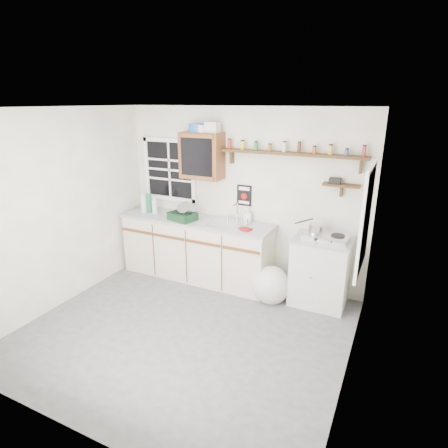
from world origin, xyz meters
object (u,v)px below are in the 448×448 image
object	(u,v)px
dish_rack	(183,214)
hotplate	(326,237)
upper_cabinet	(202,156)
right_cabinet	(320,271)
spice_shelf	(291,153)
main_cabinet	(197,248)

from	to	relation	value
dish_rack	hotplate	world-z (taller)	dish_rack
upper_cabinet	hotplate	world-z (taller)	upper_cabinet
right_cabinet	hotplate	xyz separation A→B (m)	(0.04, -0.02, 0.49)
upper_cabinet	spice_shelf	distance (m)	1.27
main_cabinet	hotplate	size ratio (longest dim) A/B	3.99
spice_shelf	dish_rack	distance (m)	1.74
right_cabinet	upper_cabinet	xyz separation A→B (m)	(-1.80, 0.12, 1.37)
right_cabinet	spice_shelf	distance (m)	1.58
main_cabinet	spice_shelf	bearing A→B (deg)	9.31
spice_shelf	dish_rack	size ratio (longest dim) A/B	4.45
main_cabinet	right_cabinet	world-z (taller)	main_cabinet
upper_cabinet	dish_rack	bearing A→B (deg)	-123.55
upper_cabinet	spice_shelf	world-z (taller)	upper_cabinet
right_cabinet	hotplate	distance (m)	0.49
dish_rack	main_cabinet	bearing A→B (deg)	54.57
right_cabinet	hotplate	size ratio (longest dim) A/B	1.57
main_cabinet	upper_cabinet	xyz separation A→B (m)	(0.03, 0.14, 1.36)
main_cabinet	upper_cabinet	distance (m)	1.37
main_cabinet	right_cabinet	bearing A→B (deg)	0.79
hotplate	spice_shelf	bearing A→B (deg)	165.71
right_cabinet	dish_rack	xyz separation A→B (m)	(-1.97, -0.14, 0.55)
main_cabinet	spice_shelf	xyz separation A→B (m)	(1.30, 0.21, 1.47)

